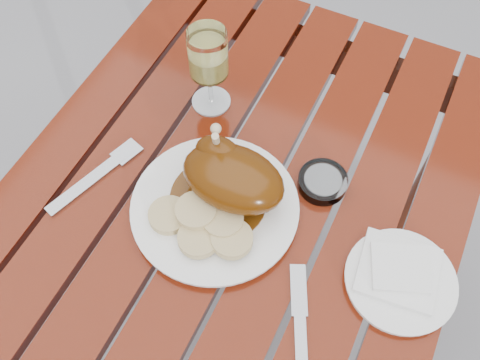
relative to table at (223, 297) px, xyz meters
name	(u,v)px	position (x,y,z in m)	size (l,w,h in m)	color
ground	(226,339)	(0.00, 0.00, -0.38)	(60.00, 60.00, 0.00)	slate
table	(223,297)	(0.00, 0.00, 0.00)	(0.80, 1.20, 0.75)	maroon
dinner_plate	(215,208)	(-0.02, 0.03, 0.38)	(0.30, 0.30, 0.02)	white
roast_duck	(230,176)	(0.00, 0.07, 0.44)	(0.20, 0.17, 0.13)	#502909
bread_dumplings	(203,224)	(-0.01, -0.02, 0.41)	(0.19, 0.12, 0.03)	#CFBD7E
wine_glass	(209,71)	(-0.14, 0.24, 0.47)	(0.08, 0.08, 0.18)	#D0CA5E
side_plate	(400,281)	(0.32, 0.04, 0.38)	(0.18, 0.18, 0.01)	white
napkin	(398,270)	(0.31, 0.05, 0.40)	(0.13, 0.12, 0.01)	white
ashtray	(323,182)	(0.13, 0.16, 0.39)	(0.09, 0.09, 0.02)	#B2B7BC
fork	(91,180)	(-0.25, -0.02, 0.38)	(0.02, 0.19, 0.01)	gray
knife	(301,345)	(0.21, -0.13, 0.38)	(0.02, 0.20, 0.01)	gray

